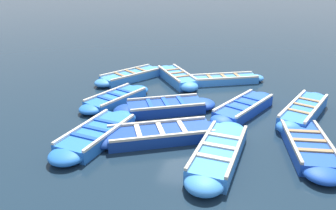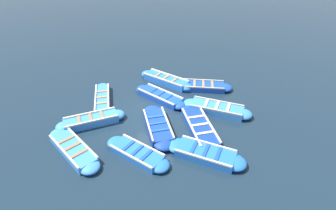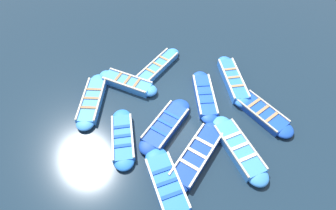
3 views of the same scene
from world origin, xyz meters
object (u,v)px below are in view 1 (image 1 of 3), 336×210
Objects in this scene: boat_tucked at (160,134)px; boat_mid_row at (176,77)px; boat_near_quay at (308,146)px; boat_bow_out at (223,80)px; boat_alongside at (219,153)px; boat_inner_gap at (97,134)px; boat_broadside at (304,111)px; boat_outer_right at (132,76)px; boat_far_corner at (116,99)px; boat_centre at (244,108)px; boat_end_of_row at (166,107)px.

boat_mid_row reaches higher than boat_tucked.
boat_bow_out is at bearing 118.38° from boat_near_quay.
boat_alongside is at bearing -84.31° from boat_bow_out.
boat_inner_gap is 0.95× the size of boat_alongside.
boat_broadside is 1.19× the size of boat_mid_row.
boat_outer_right reaches higher than boat_near_quay.
boat_broadside is at bearing 34.38° from boat_tucked.
boat_outer_right is at bearing 99.90° from boat_far_corner.
boat_centre is 5.63m from boat_outer_right.
boat_tucked is 4.94m from boat_broadside.
boat_bow_out is (2.84, 6.20, -0.02)m from boat_inner_gap.
boat_bow_out is 2.03m from boat_mid_row.
boat_end_of_row reaches higher than boat_near_quay.
boat_outer_right is 2.80m from boat_far_corner.
boat_bow_out is (4.00, 0.61, -0.02)m from boat_outer_right.
boat_inner_gap is 5.71m from boat_outer_right.
boat_broadside is (6.48, 0.46, 0.05)m from boat_far_corner.
boat_outer_right is at bearing 128.54° from boat_end_of_row.
boat_centre is 3.26m from boat_bow_out.
boat_bow_out is at bearing 43.77° from boat_far_corner.
boat_broadside is (4.08, 2.79, 0.04)m from boat_tucked.
boat_alongside is 4.13m from boat_broadside.
boat_bow_out is at bearing 8.73° from boat_outer_right.
boat_centre reaches higher than boat_outer_right.
boat_inner_gap is 0.91× the size of boat_tucked.
boat_far_corner is 0.88× the size of boat_broadside.
boat_outer_right is at bearing -173.77° from boat_mid_row.
boat_near_quay is at bearing -92.71° from boat_broadside.
boat_centre is 4.58m from boat_far_corner.
boat_centre is at bearing 129.38° from boat_near_quay.
boat_inner_gap is at bearing -117.75° from boat_end_of_row.
boat_tucked is at bearing -43.98° from boat_far_corner.
boat_near_quay is at bearing -16.68° from boat_far_corner.
boat_broadside reaches higher than boat_end_of_row.
boat_broadside is at bearing 55.62° from boat_alongside.
boat_inner_gap is 2.91m from boat_far_corner.
boat_end_of_row is 2.02m from boat_far_corner.
boat_near_quay and boat_tucked have the same top height.
boat_tucked is (2.89, -5.08, -0.00)m from boat_outer_right.
boat_alongside is 7.35m from boat_outer_right.
boat_bow_out is 1.01× the size of boat_near_quay.
boat_broadside is at bearing 5.35° from boat_centre.
boat_tucked is at bearing 16.33° from boat_inner_gap.
boat_outer_right is at bearing 101.73° from boat_inner_gap.
boat_alongside is at bearing -1.93° from boat_inner_gap.
boat_mid_row reaches higher than boat_alongside.
boat_broadside reaches higher than boat_alongside.
boat_bow_out is 4.15m from boat_broadside.
boat_tucked is (0.42, -1.98, -0.01)m from boat_end_of_row.
boat_centre reaches higher than boat_inner_gap.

